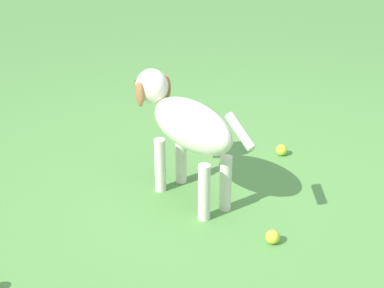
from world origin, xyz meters
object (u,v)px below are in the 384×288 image
at_px(tennis_ball_0, 281,150).
at_px(tennis_ball_3, 273,237).
at_px(water_bowl, 176,112).
at_px(dog, 185,124).

height_order(tennis_ball_0, tennis_ball_3, same).
height_order(tennis_ball_0, water_bowl, tennis_ball_0).
relative_size(dog, tennis_ball_0, 13.14).
bearing_deg(dog, tennis_ball_0, -89.55).
xyz_separation_m(dog, water_bowl, (-0.28, -0.98, -0.37)).
bearing_deg(tennis_ball_0, tennis_ball_3, 59.85).
height_order(tennis_ball_3, water_bowl, tennis_ball_3).
height_order(dog, tennis_ball_3, dog).
distance_m(dog, tennis_ball_0, 0.81).
relative_size(tennis_ball_3, water_bowl, 0.30).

